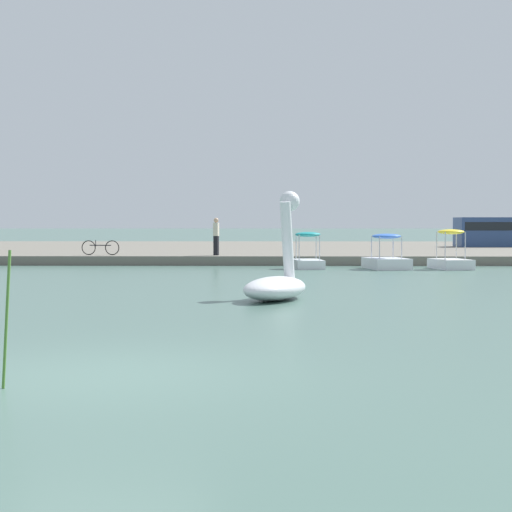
{
  "coord_description": "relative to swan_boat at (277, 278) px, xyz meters",
  "views": [
    {
      "loc": [
        2.04,
        -9.49,
        1.83
      ],
      "look_at": [
        1.64,
        12.92,
        0.9
      ],
      "focal_mm": 55.88,
      "sensor_mm": 36.0,
      "label": 1
    }
  ],
  "objects": [
    {
      "name": "pedal_boat_teal",
      "position": [
        1.35,
        13.15,
        -0.07
      ],
      "size": [
        1.31,
        2.17,
        1.47
      ],
      "color": "white",
      "rests_on": "ground_plane"
    },
    {
      "name": "pedal_boat_blue",
      "position": [
        4.46,
        12.79,
        -0.1
      ],
      "size": [
        1.78,
        2.41,
        1.4
      ],
      "color": "white",
      "rests_on": "ground_plane"
    },
    {
      "name": "shore_bank_far",
      "position": [
        -2.2,
        28.94,
        -0.31
      ],
      "size": [
        158.08,
        27.75,
        0.4
      ],
      "primitive_type": "cube",
      "color": "#6B665B",
      "rests_on": "ground_plane"
    },
    {
      "name": "swan_boat",
      "position": [
        0.0,
        0.0,
        0.0
      ],
      "size": [
        2.09,
        2.79,
        2.61
      ],
      "color": "white",
      "rests_on": "ground_plane"
    },
    {
      "name": "person_on_path",
      "position": [
        -2.55,
        16.14,
        0.76
      ],
      "size": [
        0.27,
        0.25,
        1.65
      ],
      "color": "black",
      "rests_on": "shore_bank_far"
    },
    {
      "name": "bicycle_parked",
      "position": [
        -7.72,
        16.35,
        0.23
      ],
      "size": [
        1.73,
        0.24,
        0.66
      ],
      "color": "black",
      "rests_on": "shore_bank_far"
    },
    {
      "name": "pedal_boat_yellow",
      "position": [
        7.01,
        12.79,
        -0.06
      ],
      "size": [
        1.54,
        2.16,
        1.58
      ],
      "color": "white",
      "rests_on": "ground_plane"
    },
    {
      "name": "ground_plane",
      "position": [
        -2.2,
        -9.4,
        -0.51
      ],
      "size": [
        515.79,
        515.79,
        0.0
      ],
      "primitive_type": "plane",
      "color": "#47665B"
    },
    {
      "name": "parked_van",
      "position": [
        13.34,
        29.19,
        0.85
      ],
      "size": [
        4.66,
        2.13,
        1.76
      ],
      "color": "navy",
      "rests_on": "shore_bank_far"
    }
  ]
}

